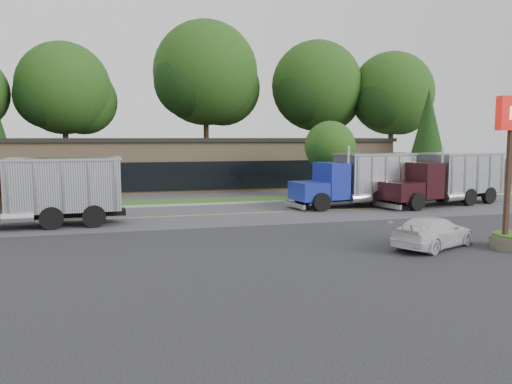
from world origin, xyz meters
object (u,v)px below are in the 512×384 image
(dump_truck_blue, at_px, (359,178))
(dump_truck_maroon, at_px, (448,177))
(rally_car, at_px, (433,232))
(dump_truck_red, at_px, (37,190))

(dump_truck_blue, xyz_separation_m, dump_truck_maroon, (5.93, -0.74, 0.01))
(dump_truck_blue, xyz_separation_m, rally_car, (-2.52, -11.69, -1.19))
(rally_car, bearing_deg, dump_truck_maroon, -63.94)
(dump_truck_red, height_order, rally_car, dump_truck_red)
(dump_truck_blue, relative_size, rally_car, 1.95)
(dump_truck_red, bearing_deg, dump_truck_maroon, -178.78)
(dump_truck_blue, distance_m, rally_car, 12.01)
(dump_truck_red, distance_m, dump_truck_blue, 18.78)
(dump_truck_blue, distance_m, dump_truck_maroon, 5.97)
(dump_truck_red, distance_m, rally_car, 18.43)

